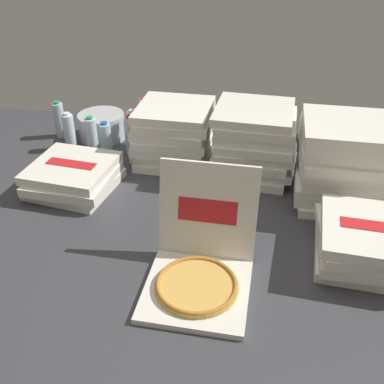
{
  "coord_description": "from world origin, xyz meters",
  "views": [
    {
      "loc": [
        0.39,
        -1.7,
        1.31
      ],
      "look_at": [
        0.05,
        0.1,
        0.14
      ],
      "focal_mm": 42.63,
      "sensor_mm": 36.0,
      "label": 1
    }
  ],
  "objects": [
    {
      "name": "water_bottle_5",
      "position": [
        -0.56,
        0.58,
        0.12
      ],
      "size": [
        0.07,
        0.07,
        0.24
      ],
      "color": "silver",
      "rests_on": "ground_plane"
    },
    {
      "name": "open_pizza_box",
      "position": [
        0.17,
        -0.33,
        0.09
      ],
      "size": [
        0.41,
        0.51,
        0.43
      ],
      "color": "silver",
      "rests_on": "ground_plane"
    },
    {
      "name": "water_bottle_4",
      "position": [
        -0.44,
        0.69,
        0.12
      ],
      "size": [
        0.07,
        0.07,
        0.24
      ],
      "color": "silver",
      "rests_on": "ground_plane"
    },
    {
      "name": "ice_bucket",
      "position": [
        -0.69,
        0.86,
        0.08
      ],
      "size": [
        0.3,
        0.3,
        0.16
      ],
      "primitive_type": "cylinder",
      "color": "#B7BABF",
      "rests_on": "ground_plane"
    },
    {
      "name": "water_bottle_6",
      "position": [
        -0.97,
        0.83,
        0.12
      ],
      "size": [
        0.07,
        0.07,
        0.24
      ],
      "color": "silver",
      "rests_on": "ground_plane"
    },
    {
      "name": "water_bottle_0",
      "position": [
        -0.67,
        0.64,
        0.12
      ],
      "size": [
        0.07,
        0.07,
        0.24
      ],
      "color": "silver",
      "rests_on": "ground_plane"
    },
    {
      "name": "ground_plane",
      "position": [
        0.0,
        0.0,
        -0.01
      ],
      "size": [
        3.2,
        2.4,
        0.02
      ],
      "primitive_type": "cube",
      "color": "#38383D"
    },
    {
      "name": "pizza_stack_left_mid",
      "position": [
        0.84,
        -0.08,
        0.1
      ],
      "size": [
        0.44,
        0.46,
        0.19
      ],
      "color": "silver",
      "rests_on": "ground_plane"
    },
    {
      "name": "pizza_stack_right_near",
      "position": [
        0.3,
        0.59,
        0.19
      ],
      "size": [
        0.45,
        0.45,
        0.38
      ],
      "color": "silver",
      "rests_on": "ground_plane"
    },
    {
      "name": "water_bottle_2",
      "position": [
        -0.83,
        0.67,
        0.12
      ],
      "size": [
        0.07,
        0.07,
        0.24
      ],
      "color": "silver",
      "rests_on": "ground_plane"
    },
    {
      "name": "pizza_stack_right_far",
      "position": [
        0.75,
        0.39,
        0.22
      ],
      "size": [
        0.45,
        0.45,
        0.43
      ],
      "color": "silver",
      "rests_on": "ground_plane"
    },
    {
      "name": "water_bottle_1",
      "position": [
        -0.44,
        1.0,
        0.12
      ],
      "size": [
        0.07,
        0.07,
        0.24
      ],
      "color": "silver",
      "rests_on": "ground_plane"
    },
    {
      "name": "pizza_stack_left_near",
      "position": [
        -0.16,
        0.66,
        0.17
      ],
      "size": [
        0.44,
        0.45,
        0.34
      ],
      "color": "silver",
      "rests_on": "ground_plane"
    },
    {
      "name": "water_bottle_3",
      "position": [
        -0.45,
        0.79,
        0.12
      ],
      "size": [
        0.07,
        0.07,
        0.24
      ],
      "color": "silver",
      "rests_on": "ground_plane"
    },
    {
      "name": "pizza_stack_center_near",
      "position": [
        -0.62,
        0.24,
        0.07
      ],
      "size": [
        0.47,
        0.47,
        0.15
      ],
      "color": "silver",
      "rests_on": "ground_plane"
    }
  ]
}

